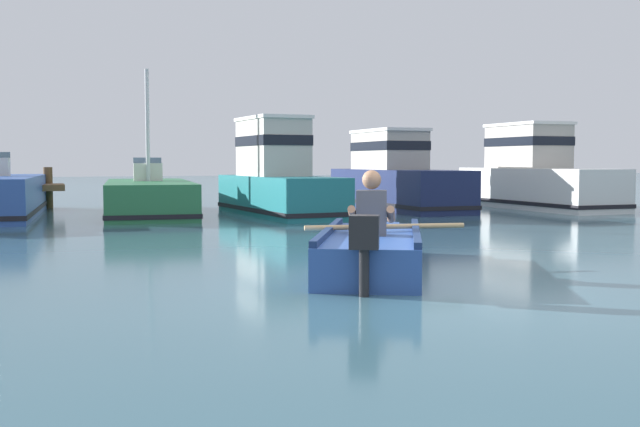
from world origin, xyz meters
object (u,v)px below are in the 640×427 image
moored_boat_navy (395,179)px  moored_boat_teal (277,179)px  rowboat_with_person (372,250)px  moored_boat_green (149,198)px  moored_boat_white (535,176)px

moored_boat_navy → moored_boat_teal: bearing=-162.4°
rowboat_with_person → moored_boat_green: (-1.21, 10.55, 0.14)m
rowboat_with_person → moored_boat_white: (9.07, 9.32, 0.62)m
moored_boat_green → moored_boat_navy: 6.58m
moored_boat_navy → rowboat_with_person: bearing=-117.2°
moored_boat_white → moored_boat_teal: bearing=-179.5°
moored_boat_white → moored_boat_green: bearing=173.2°
moored_boat_teal → moored_boat_white: size_ratio=0.93×
rowboat_with_person → moored_boat_green: moored_boat_green is taller
moored_boat_teal → moored_boat_navy: moored_boat_teal is taller
rowboat_with_person → moored_boat_navy: (5.35, 10.42, 0.56)m
rowboat_with_person → moored_boat_white: size_ratio=0.64×
moored_boat_teal → moored_boat_navy: (3.69, 1.17, -0.05)m
moored_boat_green → moored_boat_teal: moored_boat_green is taller
moored_boat_teal → moored_boat_navy: size_ratio=0.87×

